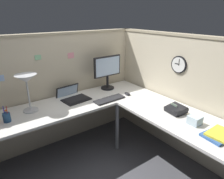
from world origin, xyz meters
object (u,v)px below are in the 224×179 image
at_px(wall_clock, 179,65).
at_px(tissue_box, 195,120).
at_px(laptop, 72,96).
at_px(book_stack, 219,135).
at_px(monitor, 107,70).
at_px(computer_mouse, 127,94).
at_px(pen_cup, 7,117).
at_px(desk_lamp_dome, 26,82).
at_px(office_phone, 176,110).
at_px(keyboard, 109,99).

bearing_deg(wall_clock, tissue_box, -124.54).
height_order(laptop, book_stack, laptop).
distance_m(monitor, computer_mouse, 0.47).
bearing_deg(monitor, pen_cup, -171.98).
relative_size(desk_lamp_dome, office_phone, 1.96).
height_order(office_phone, wall_clock, wall_clock).
relative_size(book_stack, wall_clock, 1.37).
bearing_deg(wall_clock, pen_cup, 160.53).
bearing_deg(laptop, keyboard, -44.01).
xyz_separation_m(keyboard, tissue_box, (0.36, -1.02, 0.03)).
bearing_deg(pen_cup, monitor, 8.02).
xyz_separation_m(keyboard, book_stack, (0.33, -1.29, 0.01)).
distance_m(laptop, computer_mouse, 0.76).
bearing_deg(computer_mouse, laptop, 152.41).
bearing_deg(laptop, book_stack, -66.93).
bearing_deg(pen_cup, laptop, 12.01).
relative_size(monitor, desk_lamp_dome, 1.12).
bearing_deg(book_stack, desk_lamp_dome, 128.64).
bearing_deg(tissue_box, computer_mouse, 92.58).
xyz_separation_m(laptop, computer_mouse, (0.68, -0.35, -0.01)).
distance_m(computer_mouse, desk_lamp_dome, 1.32).
bearing_deg(monitor, tissue_box, -85.04).
xyz_separation_m(computer_mouse, office_phone, (0.10, -0.75, 0.02)).
xyz_separation_m(office_phone, book_stack, (-0.08, -0.54, -0.02)).
bearing_deg(book_stack, tissue_box, 85.60).
xyz_separation_m(book_stack, wall_clock, (0.38, 0.79, 0.46)).
distance_m(desk_lamp_dome, pen_cup, 0.43).
bearing_deg(tissue_box, pen_cup, 142.51).
relative_size(monitor, computer_mouse, 4.81).
bearing_deg(keyboard, tissue_box, -72.87).
bearing_deg(office_phone, keyboard, 118.91).
distance_m(computer_mouse, pen_cup, 1.53).
bearing_deg(tissue_box, office_phone, 78.10).
xyz_separation_m(keyboard, computer_mouse, (0.31, 0.00, 0.01)).
height_order(desk_lamp_dome, book_stack, desk_lamp_dome).
bearing_deg(desk_lamp_dome, keyboard, -17.41).
bearing_deg(laptop, computer_mouse, -27.59).
bearing_deg(office_phone, tissue_box, -101.90).
height_order(computer_mouse, pen_cup, pen_cup).
xyz_separation_m(computer_mouse, wall_clock, (0.40, -0.50, 0.46)).
distance_m(desk_lamp_dome, wall_clock, 1.83).
relative_size(monitor, book_stack, 1.66).
bearing_deg(pen_cup, keyboard, -8.27).
height_order(keyboard, desk_lamp_dome, desk_lamp_dome).
bearing_deg(laptop, tissue_box, -62.32).
bearing_deg(desk_lamp_dome, monitor, 4.21).
bearing_deg(tissue_box, wall_clock, 55.46).
bearing_deg(desk_lamp_dome, laptop, 6.21).
distance_m(keyboard, computer_mouse, 0.31).
distance_m(book_stack, tissue_box, 0.27).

